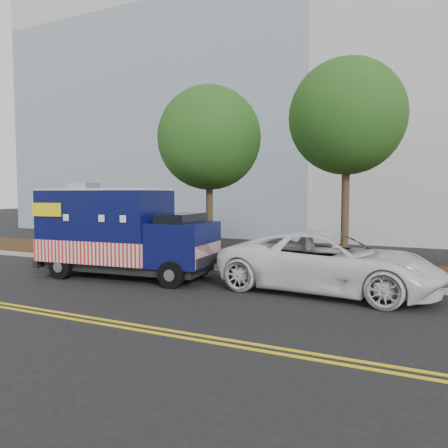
% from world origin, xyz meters
% --- Properties ---
extents(ground, '(120.00, 120.00, 0.00)m').
position_xyz_m(ground, '(0.00, 0.00, 0.00)').
color(ground, black).
rests_on(ground, ground).
extents(curb, '(120.00, 0.18, 0.15)m').
position_xyz_m(curb, '(0.00, 1.40, 0.07)').
color(curb, '#9E9E99').
rests_on(curb, ground).
extents(mulch_strip, '(120.00, 4.00, 0.15)m').
position_xyz_m(mulch_strip, '(0.00, 3.50, 0.07)').
color(mulch_strip, black).
rests_on(mulch_strip, ground).
extents(centerline_near, '(120.00, 0.10, 0.01)m').
position_xyz_m(centerline_near, '(0.00, -4.45, 0.01)').
color(centerline_near, gold).
rests_on(centerline_near, ground).
extents(centerline_far, '(120.00, 0.10, 0.01)m').
position_xyz_m(centerline_far, '(0.00, -4.70, 0.01)').
color(centerline_far, gold).
rests_on(centerline_far, ground).
extents(office_building, '(46.00, 20.00, 30.40)m').
position_xyz_m(office_building, '(2.00, 22.00, 15.20)').
color(office_building, silver).
rests_on(office_building, ground).
extents(tree_b, '(3.90, 3.90, 6.72)m').
position_xyz_m(tree_b, '(0.60, 3.15, 4.76)').
color(tree_b, '#38281C').
rests_on(tree_b, ground).
extents(tree_c, '(3.81, 3.81, 7.12)m').
position_xyz_m(tree_c, '(5.63, 3.33, 5.20)').
color(tree_c, '#38281C').
rests_on(tree_c, ground).
extents(sign_post, '(0.06, 0.06, 2.40)m').
position_xyz_m(sign_post, '(-2.83, 1.82, 1.20)').
color(sign_post, '#473828').
rests_on(sign_post, ground).
extents(food_truck, '(5.93, 2.66, 3.03)m').
position_xyz_m(food_truck, '(-0.78, -0.44, 1.37)').
color(food_truck, black).
rests_on(food_truck, ground).
extents(white_car, '(6.14, 3.20, 1.65)m').
position_xyz_m(white_car, '(5.77, 0.34, 0.83)').
color(white_car, white).
rests_on(white_car, ground).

